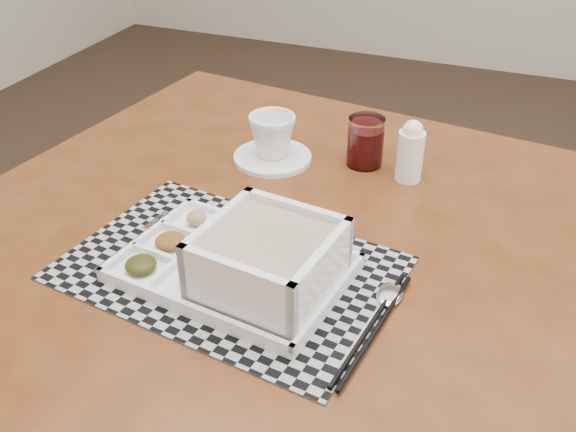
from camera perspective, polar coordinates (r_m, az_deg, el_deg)
The scene contains 11 objects.
floor at distance 2.04m, azimuth 7.78°, elevation -10.40°, with size 5.00×5.00×0.00m, color #312218.
dining_table at distance 1.07m, azimuth -1.17°, elevation -5.35°, with size 1.21×1.21×0.81m.
placemat at distance 0.96m, azimuth -5.24°, elevation -4.64°, with size 0.47×0.32×0.00m, color #95959C.
serving_tray at distance 0.89m, azimuth -2.76°, elevation -4.34°, with size 0.35×0.26×0.10m.
fork at distance 1.03m, azimuth -13.35°, elevation -2.02°, with size 0.04×0.19×0.00m.
spoon at distance 0.90m, azimuth 8.72°, elevation -7.38°, with size 0.04×0.18×0.01m.
chopsticks at distance 0.85m, azimuth 7.58°, elevation -9.82°, with size 0.05×0.24×0.01m.
saucer at distance 1.24m, azimuth -1.38°, elevation 5.22°, with size 0.15×0.15×0.01m, color white.
cup at distance 1.22m, azimuth -1.40°, elevation 7.14°, with size 0.09×0.09×0.08m, color white.
juice_glass at distance 1.21m, azimuth 6.89°, elevation 6.42°, with size 0.07×0.07×0.09m.
creamer_bottle at distance 1.17m, azimuth 10.83°, elevation 5.64°, with size 0.05×0.05×0.12m.
Camera 1 is at (0.29, -1.46, 1.39)m, focal length 40.00 mm.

